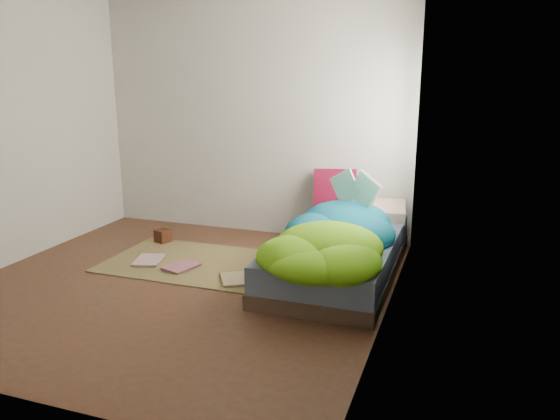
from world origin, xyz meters
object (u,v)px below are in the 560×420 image
object	(u,v)px
floor_book_b	(173,264)
wooden_box	(163,236)
bed	(338,256)
floor_book_a	(136,260)
open_book	(355,178)
pillow_magenta	(335,191)

from	to	relation	value
floor_book_b	wooden_box	bearing A→B (deg)	144.95
wooden_box	bed	bearing A→B (deg)	-8.07
floor_book_a	open_book	bearing A→B (deg)	3.62
bed	pillow_magenta	bearing A→B (deg)	105.92
bed	floor_book_a	xyz separation A→B (m)	(-1.88, -0.34, -0.14)
bed	pillow_magenta	xyz separation A→B (m)	(-0.26, 0.91, 0.39)
open_book	wooden_box	xyz separation A→B (m)	(-2.02, -0.06, -0.74)
open_book	wooden_box	size ratio (longest dim) A/B	3.34
wooden_box	floor_book_a	xyz separation A→B (m)	(0.08, -0.62, -0.05)
floor_book_a	floor_book_b	xyz separation A→B (m)	(0.39, 0.00, 0.00)
pillow_magenta	wooden_box	xyz separation A→B (m)	(-1.70, -0.63, -0.48)
open_book	floor_book_a	distance (m)	2.20
floor_book_a	pillow_magenta	bearing A→B (deg)	21.97
pillow_magenta	floor_book_a	world-z (taller)	pillow_magenta
floor_book_a	floor_book_b	bearing A→B (deg)	-15.01
bed	open_book	world-z (taller)	open_book
bed	wooden_box	xyz separation A→B (m)	(-1.96, 0.28, -0.09)
bed	open_book	xyz separation A→B (m)	(0.06, 0.34, 0.65)
floor_book_a	floor_book_b	world-z (taller)	floor_book_b
pillow_magenta	open_book	size ratio (longest dim) A/B	0.99
pillow_magenta	floor_book_a	size ratio (longest dim) A/B	1.32
bed	floor_book_a	size ratio (longest dim) A/B	6.00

